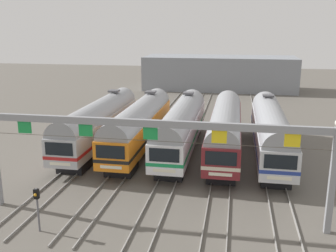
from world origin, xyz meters
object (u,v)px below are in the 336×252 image
object	(u,v)px
commuter_train_orange	(140,123)
catenary_gantry	(150,139)
commuter_train_stainless	(99,122)
commuter_train_maroon	(225,127)
commuter_train_silver	(271,129)
yard_signal_mast	(37,201)
commuter_train_white	(182,125)

from	to	relation	value
commuter_train_orange	catenary_gantry	bearing A→B (deg)	-72.88
commuter_train_stainless	commuter_train_orange	distance (m)	4.16
commuter_train_orange	commuter_train_maroon	xyz separation A→B (m)	(8.31, -0.00, -0.00)
commuter_train_orange	commuter_train_silver	world-z (taller)	same
commuter_train_maroon	catenary_gantry	bearing A→B (deg)	-107.12
commuter_train_silver	yard_signal_mast	xyz separation A→B (m)	(-14.55, -16.38, -0.75)
commuter_train_stainless	commuter_train_orange	size ratio (longest dim) A/B	1.00
commuter_train_white	catenary_gantry	xyz separation A→B (m)	(0.00, -13.50, 2.56)
commuter_train_stainless	commuter_train_orange	xyz separation A→B (m)	(4.16, 0.00, 0.00)
commuter_train_white	commuter_train_maroon	size ratio (longest dim) A/B	1.00
yard_signal_mast	commuter_train_white	bearing A→B (deg)	69.16
yard_signal_mast	commuter_train_maroon	bearing A→B (deg)	57.60
commuter_train_white	yard_signal_mast	xyz separation A→B (m)	(-6.24, -16.38, -0.75)
commuter_train_maroon	commuter_train_white	bearing A→B (deg)	179.94
yard_signal_mast	commuter_train_stainless	bearing A→B (deg)	97.23
catenary_gantry	commuter_train_white	bearing A→B (deg)	90.00
catenary_gantry	yard_signal_mast	size ratio (longest dim) A/B	7.89
catenary_gantry	commuter_train_stainless	bearing A→B (deg)	121.63
commuter_train_silver	catenary_gantry	distance (m)	16.06
commuter_train_maroon	commuter_train_orange	bearing A→B (deg)	179.97
commuter_train_stainless	commuter_train_white	xyz separation A→B (m)	(8.31, 0.00, 0.00)
commuter_train_silver	catenary_gantry	bearing A→B (deg)	-121.63
commuter_train_white	commuter_train_maroon	distance (m)	4.16
commuter_train_white	catenary_gantry	distance (m)	13.74
yard_signal_mast	commuter_train_silver	bearing A→B (deg)	48.39
commuter_train_orange	commuter_train_silver	bearing A→B (deg)	0.00
commuter_train_stainless	commuter_train_maroon	world-z (taller)	commuter_train_stainless
commuter_train_maroon	catenary_gantry	world-z (taller)	catenary_gantry
commuter_train_orange	commuter_train_white	world-z (taller)	same
commuter_train_white	commuter_train_silver	world-z (taller)	same
commuter_train_orange	commuter_train_silver	xyz separation A→B (m)	(12.47, 0.00, 0.00)
commuter_train_silver	yard_signal_mast	size ratio (longest dim) A/B	6.51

